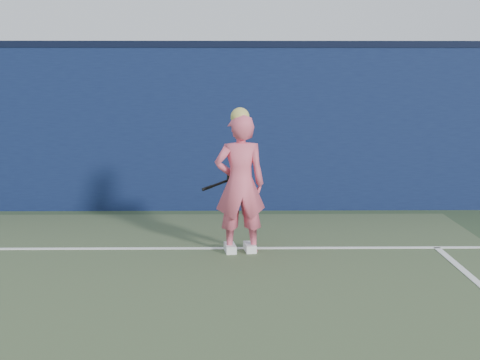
{
  "coord_description": "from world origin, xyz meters",
  "views": [
    {
      "loc": [
        2.29,
        -3.9,
        2.12
      ],
      "look_at": [
        2.39,
        3.87,
        0.88
      ],
      "focal_mm": 50.0,
      "sensor_mm": 36.0,
      "label": 1
    }
  ],
  "objects": [
    {
      "name": "wall_cap",
      "position": [
        0.0,
        6.5,
        2.55
      ],
      "size": [
        24.0,
        0.42,
        0.1
      ],
      "primitive_type": "cube",
      "color": "black",
      "rests_on": "backstop_wall"
    },
    {
      "name": "backstop_wall",
      "position": [
        0.0,
        6.5,
        1.25
      ],
      "size": [
        24.0,
        0.4,
        2.5
      ],
      "primitive_type": "cube",
      "color": "#0D1639",
      "rests_on": "ground"
    },
    {
      "name": "racket",
      "position": [
        2.34,
        4.34,
        0.82
      ],
      "size": [
        0.61,
        0.28,
        0.34
      ],
      "rotation": [
        0.0,
        0.0,
        0.28
      ],
      "color": "black",
      "rests_on": "ground"
    },
    {
      "name": "player",
      "position": [
        2.39,
        3.87,
        0.83
      ],
      "size": [
        0.65,
        0.47,
        1.73
      ],
      "rotation": [
        0.0,
        0.0,
        3.28
      ],
      "color": "#DE566E",
      "rests_on": "ground"
    }
  ]
}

